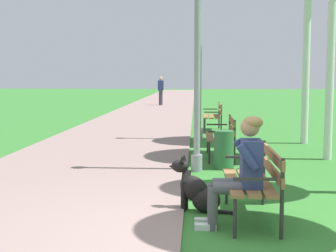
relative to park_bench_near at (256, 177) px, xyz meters
The scene contains 11 objects.
ground_plane 1.03m from the park_bench_near, 129.15° to the right, with size 120.00×120.00×0.00m, color #33752D.
paved_path 23.47m from the park_bench_near, 96.71° to the left, with size 3.79×60.00×0.04m, color gray.
park_bench_near is the anchor object (origin of this frame).
park_bench_mid 4.35m from the park_bench_near, 91.94° to the left, with size 0.55×1.50×0.85m.
park_bench_far 9.45m from the park_bench_near, 90.84° to the left, with size 0.55×1.50×0.85m.
person_seated_on_near_bench 0.42m from the park_bench_near, 122.08° to the right, with size 0.74×0.49×1.25m.
dog_black 0.79m from the park_bench_near, 155.58° to the left, with size 0.82×0.40×0.71m.
lamp_post_near 3.54m from the park_bench_near, 103.26° to the left, with size 0.24×0.24×4.62m.
lamp_post_mid 7.41m from the park_bench_near, 94.95° to the left, with size 0.24×0.24×4.52m.
litter_bin 3.21m from the park_bench_near, 93.48° to the left, with size 0.36×0.36×0.70m, color #2D6638.
pedestrian_distant 22.44m from the park_bench_near, 96.91° to the left, with size 0.32×0.22×1.65m.
Camera 1 is at (-0.15, -5.01, 1.68)m, focal length 52.65 mm.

